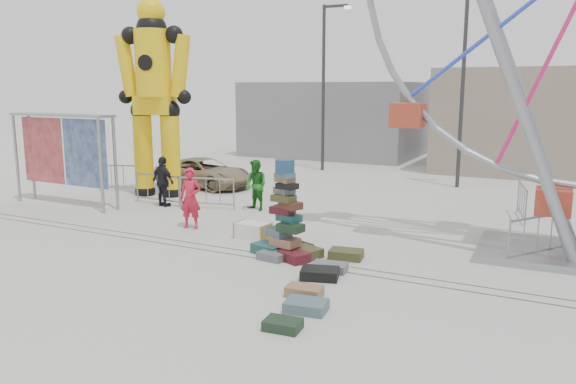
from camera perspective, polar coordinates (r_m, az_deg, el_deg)
The scene contains 26 objects.
ground at distance 13.56m, azimuth -6.44°, elevation -7.08°, with size 90.00×90.00×0.00m, color #9E9E99.
track_line_near at distance 14.04m, azimuth -5.08°, elevation -6.42°, with size 40.00×0.04×0.01m, color #47443F.
track_line_far at distance 14.36m, azimuth -4.23°, elevation -6.01°, with size 40.00×0.04×0.01m, color #47443F.
building_right at distance 30.80m, azimuth 26.82°, elevation 6.47°, with size 12.00×8.00×5.00m, color gray.
building_left at distance 35.35m, azimuth 5.12°, elevation 7.45°, with size 10.00×8.00×4.40m, color gray.
lamp_post_right at distance 24.11m, azimuth 17.59°, elevation 11.00°, with size 1.41×0.25×8.00m.
lamp_post_left at distance 28.04m, azimuth 3.80°, elevation 11.33°, with size 1.41×0.25×8.00m.
suitcase_tower at distance 13.81m, azimuth -0.21°, elevation -3.79°, with size 1.84×1.53×2.40m.
crash_test_dummy at distance 21.79m, azimuth -13.42°, elevation 9.96°, with size 3.00×1.32×7.54m.
banner_scaffold at distance 21.00m, azimuth -21.95°, elevation 5.20°, with size 4.45×0.85×3.21m.
steamer_trunk at distance 15.47m, azimuth -3.60°, elevation -3.97°, with size 0.94×0.55×0.44m, color silver.
row_case_0 at distance 13.77m, azimuth 5.92°, elevation -6.30°, with size 0.80×0.54×0.22m, color #414221.
row_case_1 at distance 12.86m, azimuth 4.26°, elevation -7.61°, with size 0.77×0.49×0.18m, color slate.
row_case_2 at distance 12.34m, azimuth 3.25°, elevation -8.27°, with size 0.81×0.58×0.23m, color black.
row_case_3 at distance 11.33m, azimuth 1.66°, elevation -10.05°, with size 0.71×0.44×0.21m, color #976A4D.
row_case_4 at distance 10.64m, azimuth 1.85°, elevation -11.49°, with size 0.77×0.56×0.20m, color slate.
row_case_5 at distance 9.89m, azimuth -0.54°, elevation -13.32°, with size 0.63×0.44×0.18m, color #1B311E.
barricade_dummy_a at distance 23.27m, azimuth -16.37°, elevation 1.37°, with size 2.00×0.10×1.10m, color gray, non-canonical shape.
barricade_dummy_b at distance 20.41m, azimuth -13.05°, elevation 0.29°, with size 2.00×0.10×1.10m, color gray, non-canonical shape.
barricade_dummy_c at distance 19.41m, azimuth -8.33°, elevation -0.07°, with size 2.00×0.10×1.10m, color gray, non-canonical shape.
barricade_wheel_front at distance 14.83m, azimuth 24.01°, elevation -4.20°, with size 2.00×0.10×1.10m, color gray, non-canonical shape.
barricade_wheel_back at distance 19.14m, azimuth 22.66°, elevation -0.94°, with size 2.00×0.10×1.10m, color gray, non-canonical shape.
pedestrian_red at distance 16.68m, azimuth -9.88°, elevation -0.63°, with size 0.66×0.43×1.80m, color #B81A2F.
pedestrian_green at distance 18.93m, azimuth -3.26°, elevation 0.70°, with size 0.83×0.65×1.71m, color #19661A.
pedestrian_black at distance 19.96m, azimuth -12.57°, elevation 1.04°, with size 1.03×0.43×1.76m, color black.
parked_suv at distance 23.66m, azimuth -8.51°, elevation 1.95°, with size 1.99×4.31×1.20m, color #8C7B5A.
Camera 1 is at (7.17, -10.75, 4.10)m, focal length 35.00 mm.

